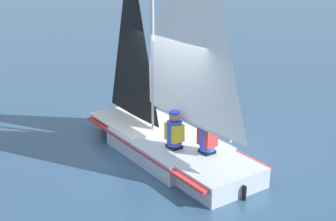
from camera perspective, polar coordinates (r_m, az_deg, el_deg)
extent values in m
plane|color=#2D4C6B|center=(10.06, 0.00, -5.34)|extent=(260.00, 260.00, 0.00)
cube|color=#B2BCCC|center=(9.98, 0.00, -4.32)|extent=(1.89, 2.65, 0.39)
cube|color=#B2BCCC|center=(11.37, -5.06, -1.39)|extent=(1.00, 1.13, 0.39)
cube|color=#B2BCCC|center=(8.72, 6.67, -8.09)|extent=(1.48, 1.19, 0.39)
cube|color=red|center=(9.93, 0.00, -3.66)|extent=(2.12, 4.59, 0.05)
cube|color=silver|center=(10.88, -3.73, -1.12)|extent=(1.71, 2.19, 0.04)
cylinder|color=#B7B7BC|center=(9.68, -1.95, 13.02)|extent=(0.08, 0.08, 5.50)
cylinder|color=#B7B7BC|center=(9.17, 2.43, -1.24)|extent=(0.34, 2.50, 0.07)
pyramid|color=black|center=(10.50, -4.45, 9.39)|extent=(0.22, 1.53, 3.82)
cube|color=black|center=(8.38, 9.28, -9.89)|extent=(0.04, 0.08, 0.27)
cube|color=black|center=(9.47, 0.77, -5.44)|extent=(0.27, 0.30, 0.45)
cylinder|color=blue|center=(9.28, 0.78, -2.77)|extent=(0.33, 0.33, 0.50)
cube|color=yellow|center=(9.27, 0.78, -2.63)|extent=(0.30, 0.37, 0.35)
sphere|color=#A87A56|center=(9.16, 0.79, -0.75)|extent=(0.22, 0.22, 0.22)
cylinder|color=blue|center=(9.13, 0.79, -0.26)|extent=(0.23, 0.23, 0.06)
cube|color=black|center=(9.28, 4.74, -6.04)|extent=(0.27, 0.30, 0.45)
cylinder|color=blue|center=(9.09, 4.82, -3.33)|extent=(0.33, 0.33, 0.50)
cube|color=red|center=(9.08, 4.83, -3.18)|extent=(0.30, 0.37, 0.35)
sphere|color=#A87A56|center=(8.96, 4.88, -1.26)|extent=(0.22, 0.22, 0.22)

